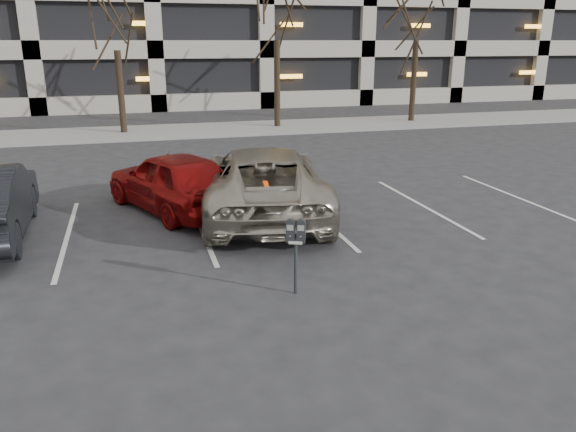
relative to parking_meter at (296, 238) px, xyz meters
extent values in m
plane|color=#28282B|center=(0.33, 1.72, -0.96)|extent=(140.00, 140.00, 0.00)
cube|color=gray|center=(0.33, 17.72, -0.90)|extent=(80.00, 4.00, 0.12)
cube|color=silver|center=(-3.87, 4.02, -0.95)|extent=(0.10, 5.20, 0.00)
cube|color=silver|center=(-1.07, 4.02, -0.95)|extent=(0.10, 5.20, 0.00)
cube|color=silver|center=(1.73, 4.02, -0.95)|extent=(0.10, 5.20, 0.00)
cube|color=silver|center=(4.53, 4.02, -0.95)|extent=(0.10, 5.20, 0.00)
cube|color=silver|center=(7.33, 4.02, -0.95)|extent=(0.10, 5.20, 0.00)
cylinder|color=black|center=(-2.67, 17.72, 0.83)|extent=(0.28, 0.28, 3.59)
cylinder|color=black|center=(4.33, 17.72, 1.04)|extent=(0.28, 0.28, 4.01)
cylinder|color=black|center=(11.33, 17.72, 1.04)|extent=(0.28, 0.28, 4.00)
cylinder|color=black|center=(0.00, 0.00, -0.51)|extent=(0.06, 0.06, 0.90)
cube|color=black|center=(0.00, 0.00, -0.04)|extent=(0.32, 0.21, 0.06)
cube|color=silver|center=(-0.02, -0.05, -0.06)|extent=(0.21, 0.09, 0.05)
cube|color=gray|center=(-0.10, -0.02, 0.19)|extent=(0.10, 0.05, 0.09)
cube|color=gray|center=(0.06, -0.09, 0.19)|extent=(0.10, 0.05, 0.09)
imported|color=#AEA594|center=(0.53, 4.43, -0.14)|extent=(3.65, 6.24, 1.63)
cube|color=#FF4605|center=(0.18, 3.41, 0.67)|extent=(0.10, 0.20, 0.01)
imported|color=maroon|center=(-1.50, 5.28, -0.21)|extent=(3.41, 4.71, 1.49)
camera|label=1|loc=(-2.40, -8.07, 3.00)|focal=35.00mm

